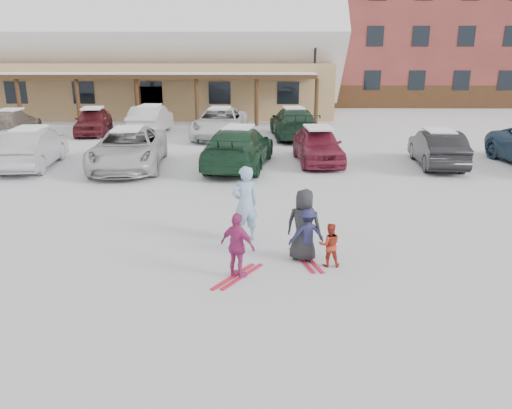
{
  "coord_description": "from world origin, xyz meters",
  "views": [
    {
      "loc": [
        0.48,
        -9.66,
        4.24
      ],
      "look_at": [
        0.3,
        1.0,
        1.0
      ],
      "focal_mm": 35.0,
      "sensor_mm": 36.0,
      "label": 1
    }
  ],
  "objects_px": {
    "alpine_hotel": "(421,1)",
    "adult_skier": "(245,204)",
    "toddler_red": "(330,245)",
    "parked_car_2": "(129,148)",
    "day_lodge": "(134,57)",
    "parked_car_9": "(151,120)",
    "lamp_post": "(315,65)",
    "bystander_dark": "(304,225)",
    "parked_car_4": "(318,145)",
    "parked_car_7": "(11,123)",
    "child_navy": "(307,234)",
    "child_magenta": "(238,246)",
    "parked_car_11": "(294,123)",
    "parked_car_10": "(220,123)",
    "parked_car_5": "(437,148)",
    "parked_car_8": "(93,121)",
    "parked_car_1": "(31,148)",
    "parked_car_3": "(239,147)"
  },
  "relations": [
    {
      "from": "alpine_hotel",
      "to": "adult_skier",
      "type": "bearing_deg",
      "value": -111.23
    },
    {
      "from": "toddler_red",
      "to": "parked_car_2",
      "type": "bearing_deg",
      "value": -55.45
    },
    {
      "from": "day_lodge",
      "to": "parked_car_9",
      "type": "bearing_deg",
      "value": -72.39
    },
    {
      "from": "lamp_post",
      "to": "bystander_dark",
      "type": "height_order",
      "value": "lamp_post"
    },
    {
      "from": "day_lodge",
      "to": "lamp_post",
      "type": "xyz_separation_m",
      "value": [
        12.76,
        -3.78,
        -0.47
      ]
    },
    {
      "from": "adult_skier",
      "to": "parked_car_4",
      "type": "height_order",
      "value": "adult_skier"
    },
    {
      "from": "toddler_red",
      "to": "parked_car_7",
      "type": "height_order",
      "value": "parked_car_7"
    },
    {
      "from": "parked_car_4",
      "to": "child_navy",
      "type": "bearing_deg",
      "value": -101.06
    },
    {
      "from": "lamp_post",
      "to": "parked_car_4",
      "type": "bearing_deg",
      "value": -94.63
    },
    {
      "from": "lamp_post",
      "to": "adult_skier",
      "type": "bearing_deg",
      "value": -99.27
    },
    {
      "from": "lamp_post",
      "to": "child_magenta",
      "type": "height_order",
      "value": "lamp_post"
    },
    {
      "from": "parked_car_11",
      "to": "child_magenta",
      "type": "bearing_deg",
      "value": 79.17
    },
    {
      "from": "lamp_post",
      "to": "parked_car_11",
      "type": "height_order",
      "value": "lamp_post"
    },
    {
      "from": "day_lodge",
      "to": "parked_car_10",
      "type": "height_order",
      "value": "day_lodge"
    },
    {
      "from": "parked_car_5",
      "to": "parked_car_8",
      "type": "distance_m",
      "value": 17.8
    },
    {
      "from": "toddler_red",
      "to": "parked_car_11",
      "type": "xyz_separation_m",
      "value": [
        0.17,
        16.39,
        0.31
      ]
    },
    {
      "from": "parked_car_5",
      "to": "parked_car_10",
      "type": "relative_size",
      "value": 0.77
    },
    {
      "from": "parked_car_2",
      "to": "toddler_red",
      "type": "bearing_deg",
      "value": -60.32
    },
    {
      "from": "bystander_dark",
      "to": "parked_car_8",
      "type": "bearing_deg",
      "value": -39.07
    },
    {
      "from": "day_lodge",
      "to": "parked_car_9",
      "type": "distance_m",
      "value": 11.24
    },
    {
      "from": "alpine_hotel",
      "to": "parked_car_5",
      "type": "bearing_deg",
      "value": -103.97
    },
    {
      "from": "parked_car_1",
      "to": "alpine_hotel",
      "type": "bearing_deg",
      "value": -135.57
    },
    {
      "from": "child_navy",
      "to": "parked_car_4",
      "type": "relative_size",
      "value": 0.29
    },
    {
      "from": "parked_car_2",
      "to": "parked_car_7",
      "type": "xyz_separation_m",
      "value": [
        -8.31,
        7.66,
        -0.07
      ]
    },
    {
      "from": "lamp_post",
      "to": "parked_car_11",
      "type": "xyz_separation_m",
      "value": [
        -1.76,
        -7.86,
        -2.7
      ]
    },
    {
      "from": "parked_car_2",
      "to": "parked_car_7",
      "type": "bearing_deg",
      "value": 131.52
    },
    {
      "from": "parked_car_9",
      "to": "parked_car_5",
      "type": "bearing_deg",
      "value": 148.72
    },
    {
      "from": "parked_car_7",
      "to": "child_magenta",
      "type": "bearing_deg",
      "value": 121.89
    },
    {
      "from": "lamp_post",
      "to": "parked_car_5",
      "type": "distance_m",
      "value": 15.19
    },
    {
      "from": "alpine_hotel",
      "to": "parked_car_11",
      "type": "xyz_separation_m",
      "value": [
        -12.27,
        -21.68,
        -7.86
      ]
    },
    {
      "from": "parked_car_11",
      "to": "parked_car_8",
      "type": "bearing_deg",
      "value": -9.67
    },
    {
      "from": "day_lodge",
      "to": "lamp_post",
      "type": "height_order",
      "value": "day_lodge"
    },
    {
      "from": "day_lodge",
      "to": "parked_car_5",
      "type": "relative_size",
      "value": 6.89
    },
    {
      "from": "parked_car_4",
      "to": "parked_car_5",
      "type": "relative_size",
      "value": 0.99
    },
    {
      "from": "parked_car_4",
      "to": "parked_car_9",
      "type": "distance_m",
      "value": 11.26
    },
    {
      "from": "parked_car_8",
      "to": "parked_car_3",
      "type": "bearing_deg",
      "value": -53.76
    },
    {
      "from": "adult_skier",
      "to": "parked_car_5",
      "type": "distance_m",
      "value": 10.97
    },
    {
      "from": "parked_car_1",
      "to": "parked_car_11",
      "type": "height_order",
      "value": "parked_car_11"
    },
    {
      "from": "lamp_post",
      "to": "toddler_red",
      "type": "distance_m",
      "value": 24.51
    },
    {
      "from": "toddler_red",
      "to": "child_magenta",
      "type": "xyz_separation_m",
      "value": [
        -1.86,
        -0.59,
        0.2
      ]
    },
    {
      "from": "parked_car_8",
      "to": "parked_car_10",
      "type": "height_order",
      "value": "parked_car_10"
    },
    {
      "from": "parked_car_11",
      "to": "toddler_red",
      "type": "bearing_deg",
      "value": 85.4
    },
    {
      "from": "bystander_dark",
      "to": "parked_car_8",
      "type": "xyz_separation_m",
      "value": [
        -10.13,
        17.13,
        -0.07
      ]
    },
    {
      "from": "parked_car_2",
      "to": "parked_car_4",
      "type": "bearing_deg",
      "value": 2.4
    },
    {
      "from": "parked_car_1",
      "to": "parked_car_11",
      "type": "bearing_deg",
      "value": -152.8
    },
    {
      "from": "parked_car_2",
      "to": "parked_car_9",
      "type": "distance_m",
      "value": 8.66
    },
    {
      "from": "child_navy",
      "to": "parked_car_5",
      "type": "xyz_separation_m",
      "value": [
        5.84,
        9.46,
        0.09
      ]
    },
    {
      "from": "child_navy",
      "to": "child_magenta",
      "type": "height_order",
      "value": "child_magenta"
    },
    {
      "from": "parked_car_1",
      "to": "parked_car_8",
      "type": "relative_size",
      "value": 1.11
    },
    {
      "from": "child_magenta",
      "to": "parked_car_3",
      "type": "distance_m",
      "value": 9.94
    }
  ]
}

